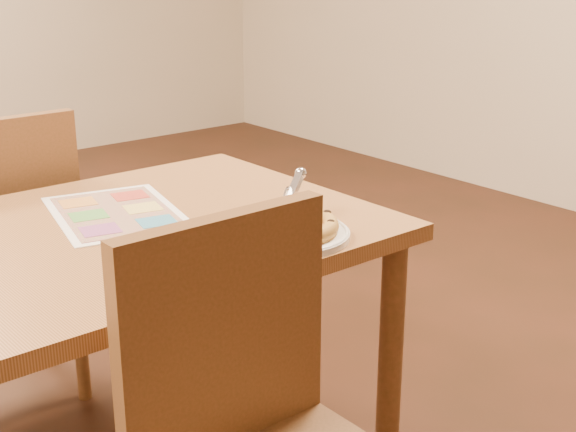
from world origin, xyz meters
TOP-DOWN VIEW (x-y plane):
  - dining_table at (0.00, 0.00)m, footprint 1.30×0.85m
  - chair_near at (0.00, -0.60)m, footprint 0.42×0.42m
  - plate at (0.33, -0.28)m, footprint 0.35×0.35m
  - pizza at (0.33, -0.28)m, footprint 0.23×0.23m
  - pizza_cutter at (0.38, -0.24)m, footprint 0.13×0.10m
  - menu at (0.12, 0.11)m, footprint 0.36×0.45m

SIDE VIEW (x-z plane):
  - chair_near at x=0.00m, z-range 0.33..0.80m
  - dining_table at x=0.00m, z-range 0.27..0.99m
  - menu at x=0.12m, z-range 0.72..0.72m
  - plate at x=0.33m, z-range 0.72..0.73m
  - pizza at x=0.33m, z-range 0.73..0.76m
  - pizza_cutter at x=0.38m, z-range 0.76..0.85m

